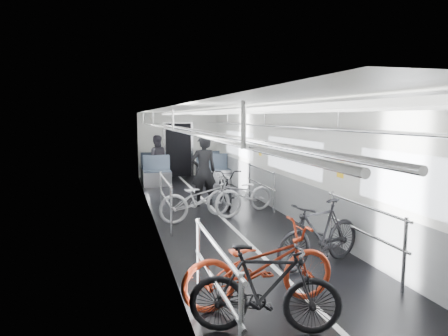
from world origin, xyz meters
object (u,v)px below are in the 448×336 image
at_px(person_seated, 157,158).
at_px(bike_right_mid, 240,194).
at_px(bike_left_mid, 265,289).
at_px(bike_left_far, 201,198).
at_px(bike_aisle, 225,187).
at_px(bike_left_near, 260,265).
at_px(bike_right_near, 319,233).
at_px(person_standing, 204,171).

bearing_deg(person_seated, bike_right_mid, 111.59).
distance_m(bike_left_mid, bike_right_mid, 5.30).
bearing_deg(bike_left_far, person_seated, -4.33).
xyz_separation_m(bike_left_mid, bike_aisle, (1.19, 6.00, 0.00)).
height_order(bike_left_near, person_seated, person_seated).
height_order(bike_left_mid, person_seated, person_seated).
distance_m(bike_left_far, bike_right_near, 3.27).
bearing_deg(bike_left_mid, bike_left_far, 14.53).
distance_m(bike_aisle, person_standing, 0.69).
bearing_deg(bike_left_far, person_standing, -22.37).
bearing_deg(person_seated, bike_left_mid, 96.59).
xyz_separation_m(bike_right_mid, bike_aisle, (-0.14, 0.87, 0.03)).
bearing_deg(bike_left_near, bike_left_mid, 164.29).
bearing_deg(person_seated, bike_aisle, 112.91).
relative_size(bike_left_far, bike_right_near, 1.12).
xyz_separation_m(bike_right_near, bike_right_mid, (-0.14, 3.56, -0.05)).
height_order(bike_left_near, bike_left_mid, bike_left_near).
bearing_deg(bike_right_near, person_seated, 171.96).
relative_size(bike_aisle, person_standing, 1.03).
height_order(bike_right_near, person_standing, person_standing).
distance_m(bike_right_near, person_seated, 8.89).
bearing_deg(person_standing, bike_aisle, 165.54).
bearing_deg(person_seated, bike_right_near, 106.22).
distance_m(bike_right_mid, person_seated, 5.39).
xyz_separation_m(bike_left_mid, person_standing, (0.65, 6.10, 0.41)).
distance_m(bike_left_far, bike_right_mid, 1.17).
bearing_deg(bike_left_mid, bike_aisle, 6.83).
bearing_deg(bike_right_mid, person_seated, -176.58).
distance_m(bike_aisle, person_seated, 4.52).
bearing_deg(bike_left_far, bike_left_near, 169.68).
relative_size(bike_left_far, bike_aisle, 1.04).
xyz_separation_m(bike_left_near, person_standing, (0.49, 5.50, 0.39)).
height_order(bike_right_near, bike_aisle, bike_right_near).
bearing_deg(bike_aisle, bike_left_mid, -94.95).
relative_size(bike_left_near, bike_right_near, 1.13).
height_order(bike_right_near, person_seated, person_seated).
xyz_separation_m(bike_left_near, bike_left_mid, (-0.16, -0.60, -0.02)).
bearing_deg(bike_right_mid, bike_left_mid, -26.80).
height_order(bike_left_mid, bike_left_far, bike_left_far).
relative_size(bike_left_near, person_seated, 1.17).
bearing_deg(bike_left_far, bike_left_mid, 167.98).
xyz_separation_m(bike_left_near, bike_right_mid, (1.17, 4.54, -0.05)).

